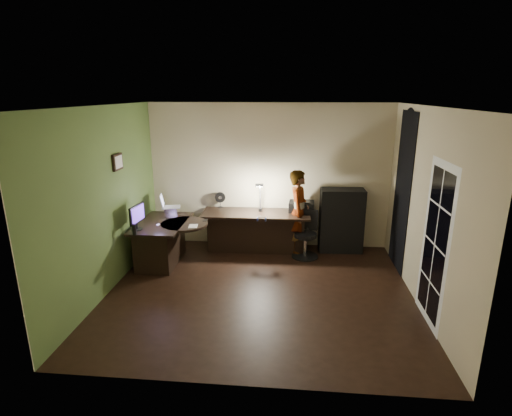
# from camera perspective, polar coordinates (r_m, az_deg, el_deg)

# --- Properties ---
(floor) EXTENTS (4.50, 4.00, 0.01)m
(floor) POSITION_cam_1_polar(r_m,az_deg,el_deg) (6.10, 0.50, -11.92)
(floor) COLOR black
(floor) RESTS_ON ground
(ceiling) EXTENTS (4.50, 4.00, 0.01)m
(ceiling) POSITION_cam_1_polar(r_m,az_deg,el_deg) (5.38, 0.57, 14.42)
(ceiling) COLOR silver
(ceiling) RESTS_ON floor
(wall_back) EXTENTS (4.50, 0.01, 2.70)m
(wall_back) POSITION_cam_1_polar(r_m,az_deg,el_deg) (7.54, 1.81, 4.55)
(wall_back) COLOR #C5B68E
(wall_back) RESTS_ON floor
(wall_front) EXTENTS (4.50, 0.01, 2.70)m
(wall_front) POSITION_cam_1_polar(r_m,az_deg,el_deg) (3.71, -2.08, -8.02)
(wall_front) COLOR #C5B68E
(wall_front) RESTS_ON floor
(wall_left) EXTENTS (0.01, 4.00, 2.70)m
(wall_left) POSITION_cam_1_polar(r_m,az_deg,el_deg) (6.20, -20.74, 0.91)
(wall_left) COLOR #C5B68E
(wall_left) RESTS_ON floor
(wall_right) EXTENTS (0.01, 4.00, 2.70)m
(wall_right) POSITION_cam_1_polar(r_m,az_deg,el_deg) (5.86, 23.08, -0.18)
(wall_right) COLOR #C5B68E
(wall_right) RESTS_ON floor
(green_wall_overlay) EXTENTS (0.00, 4.00, 2.70)m
(green_wall_overlay) POSITION_cam_1_polar(r_m,az_deg,el_deg) (6.19, -20.61, 0.91)
(green_wall_overlay) COLOR #4C662E
(green_wall_overlay) RESTS_ON floor
(arched_doorway) EXTENTS (0.01, 0.90, 2.60)m
(arched_doorway) POSITION_cam_1_polar(r_m,az_deg,el_deg) (6.94, 20.16, 2.10)
(arched_doorway) COLOR black
(arched_doorway) RESTS_ON floor
(french_door) EXTENTS (0.02, 0.92, 2.10)m
(french_door) POSITION_cam_1_polar(r_m,az_deg,el_deg) (5.45, 24.22, -4.83)
(french_door) COLOR white
(french_door) RESTS_ON floor
(framed_picture) EXTENTS (0.04, 0.30, 0.25)m
(framed_picture) POSITION_cam_1_polar(r_m,az_deg,el_deg) (6.48, -19.19, 6.23)
(framed_picture) COLOR black
(framed_picture) RESTS_ON wall_left
(desk_left) EXTENTS (0.79, 1.29, 0.74)m
(desk_left) POSITION_cam_1_polar(r_m,az_deg,el_deg) (7.11, -13.14, -4.85)
(desk_left) COLOR black
(desk_left) RESTS_ON floor
(desk_right) EXTENTS (1.99, 0.72, 0.74)m
(desk_right) POSITION_cam_1_polar(r_m,az_deg,el_deg) (7.46, -0.02, -3.39)
(desk_right) COLOR black
(desk_right) RESTS_ON floor
(cabinet) EXTENTS (0.80, 0.42, 1.18)m
(cabinet) POSITION_cam_1_polar(r_m,az_deg,el_deg) (7.56, 12.08, -1.73)
(cabinet) COLOR black
(cabinet) RESTS_ON floor
(laptop_stand) EXTENTS (0.25, 0.21, 0.09)m
(laptop_stand) POSITION_cam_1_polar(r_m,az_deg,el_deg) (7.53, -12.01, -0.24)
(laptop_stand) COLOR silver
(laptop_stand) RESTS_ON desk_left
(laptop) EXTENTS (0.43, 0.41, 0.24)m
(laptop) POSITION_cam_1_polar(r_m,az_deg,el_deg) (7.49, -12.08, 0.97)
(laptop) COLOR silver
(laptop) RESTS_ON laptop_stand
(monitor) EXTENTS (0.13, 0.46, 0.30)m
(monitor) POSITION_cam_1_polar(r_m,az_deg,el_deg) (6.69, -16.73, -1.77)
(monitor) COLOR black
(monitor) RESTS_ON desk_left
(mouse) EXTENTS (0.07, 0.10, 0.03)m
(mouse) POSITION_cam_1_polar(r_m,az_deg,el_deg) (6.83, -13.83, -2.35)
(mouse) COLOR silver
(mouse) RESTS_ON desk_left
(phone) EXTENTS (0.07, 0.14, 0.01)m
(phone) POSITION_cam_1_polar(r_m,az_deg,el_deg) (6.96, -7.24, -1.75)
(phone) COLOR black
(phone) RESTS_ON desk_left
(pen) EXTENTS (0.07, 0.14, 0.01)m
(pen) POSITION_cam_1_polar(r_m,az_deg,el_deg) (7.20, -12.70, -1.42)
(pen) COLOR black
(pen) RESTS_ON desk_left
(speaker) EXTENTS (0.07, 0.07, 0.18)m
(speaker) POSITION_cam_1_polar(r_m,az_deg,el_deg) (6.47, -17.00, -2.97)
(speaker) COLOR black
(speaker) RESTS_ON desk_left
(notepad) EXTENTS (0.17, 0.22, 0.01)m
(notepad) POSITION_cam_1_polar(r_m,az_deg,el_deg) (6.68, -8.97, -2.59)
(notepad) COLOR silver
(notepad) RESTS_ON desk_left
(desk_fan) EXTENTS (0.22, 0.15, 0.31)m
(desk_fan) POSITION_cam_1_polar(r_m,az_deg,el_deg) (7.67, -5.12, 1.16)
(desk_fan) COLOR black
(desk_fan) RESTS_ON desk_right
(headphones) EXTENTS (0.18, 0.08, 0.08)m
(headphones) POSITION_cam_1_polar(r_m,az_deg,el_deg) (6.87, 0.81, -1.54)
(headphones) COLOR #273E98
(headphones) RESTS_ON desk_right
(printer) EXTENTS (0.48, 0.38, 0.20)m
(printer) POSITION_cam_1_polar(r_m,az_deg,el_deg) (7.45, 6.51, 0.27)
(printer) COLOR black
(printer) RESTS_ON desk_right
(desk_lamp) EXTENTS (0.20, 0.30, 0.60)m
(desk_lamp) POSITION_cam_1_polar(r_m,az_deg,el_deg) (7.34, 0.62, 1.72)
(desk_lamp) COLOR black
(desk_lamp) RESTS_ON desk_right
(office_chair) EXTENTS (0.58, 0.58, 0.85)m
(office_chair) POSITION_cam_1_polar(r_m,az_deg,el_deg) (7.19, 7.09, -3.83)
(office_chair) COLOR black
(office_chair) RESTS_ON floor
(person) EXTENTS (0.44, 0.60, 1.55)m
(person) POSITION_cam_1_polar(r_m,az_deg,el_deg) (7.30, 6.12, -0.58)
(person) COLOR #D8A88C
(person) RESTS_ON floor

